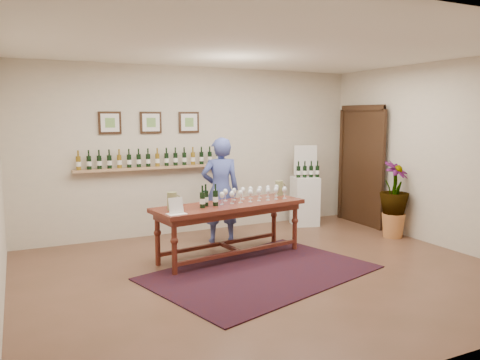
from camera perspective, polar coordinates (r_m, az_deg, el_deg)
name	(u,v)px	position (r m, az deg, el deg)	size (l,w,h in m)	color
ground	(267,273)	(6.07, 3.33, -11.28)	(6.00, 6.00, 0.00)	brown
room_shell	(321,165)	(8.48, 9.83, 1.85)	(6.00, 6.00, 6.00)	beige
rug	(261,273)	(6.07, 2.63, -11.21)	(2.76, 1.84, 0.01)	#44110C
tasting_table	(230,212)	(6.55, -1.25, -3.89)	(2.26, 1.03, 0.77)	#4F1913
table_glasses	(251,194)	(6.78, 1.30, -1.70)	(1.34, 0.31, 0.18)	silver
table_bottles	(207,196)	(6.32, -4.00, -2.00)	(0.26, 0.15, 0.28)	black
pitcher_left	(172,201)	(6.13, -8.28, -2.56)	(0.15, 0.15, 0.24)	olive
pitcher_right	(279,188)	(7.22, 4.79, -0.98)	(0.14, 0.14, 0.22)	olive
menu_card	(176,206)	(5.89, -7.82, -3.12)	(0.23, 0.16, 0.21)	silver
display_pedestal	(305,201)	(8.64, 7.90, -2.55)	(0.44, 0.44, 0.88)	white
pedestal_bottles	(308,168)	(8.52, 8.29, 1.43)	(0.33, 0.09, 0.33)	black
info_sign	(305,160)	(8.66, 7.99, 2.41)	(0.43, 0.02, 0.60)	silver
potted_plant	(394,199)	(8.05, 18.29, -2.26)	(0.75, 0.75, 1.08)	#B8723D
person	(221,190)	(7.34, -2.39, -1.26)	(0.60, 0.40, 1.66)	#3C498E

